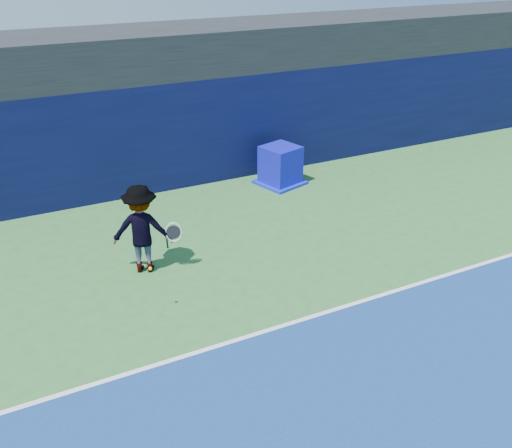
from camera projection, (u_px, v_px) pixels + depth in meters
The scene contains 7 objects.
ground at pixel (386, 440), 8.09m from camera, with size 80.00×80.00×0.00m, color #336F32.
baseline at pixel (283, 326), 10.49m from camera, with size 24.00×0.10×0.01m, color white.
stadium_band at pixel (136, 52), 15.69m from camera, with size 36.00×3.00×1.20m, color black.
back_wall_assembly at pixel (153, 136), 15.83m from camera, with size 36.00×1.03×3.00m.
equipment_cart at pixel (280, 167), 16.42m from camera, with size 1.46×1.46×1.13m.
tennis_player at pixel (142, 229), 11.88m from camera, with size 1.49×1.17×1.94m.
tennis_ball at pixel (150, 269), 10.42m from camera, with size 0.06×0.06×0.06m.
Camera 1 is at (-4.28, -4.43, 6.36)m, focal length 40.00 mm.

